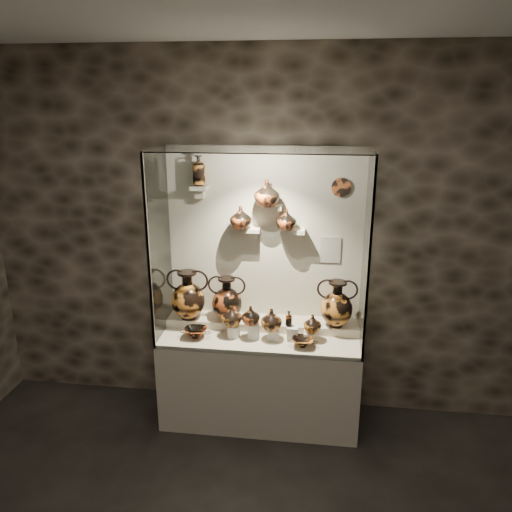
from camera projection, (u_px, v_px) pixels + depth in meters
The scene contains 36 objects.
wall_back at pixel (265, 239), 4.34m from camera, with size 5.00×0.02×3.20m, color black.
plinth at pixel (260, 379), 4.40m from camera, with size 1.70×0.60×0.80m, color #C2B69C.
front_tier at pixel (260, 337), 4.28m from camera, with size 1.68×0.58×0.03m, color beige.
rear_tier at pixel (262, 324), 4.43m from camera, with size 1.70×0.25×0.10m, color beige.
back_panel at pixel (265, 239), 4.34m from camera, with size 1.70×0.03×1.60m, color #C2B69C.
glass_front at pixel (256, 261), 3.76m from camera, with size 1.70×0.01×1.60m, color white.
glass_left at pixel (159, 246), 4.14m from camera, with size 0.01×0.60×1.60m, color white.
glass_right at pixel (367, 253), 3.94m from camera, with size 0.01×0.60×1.60m, color white.
glass_top at pixel (261, 150), 3.80m from camera, with size 1.70×0.60×0.01m, color white.
frame_post_left at pixel (149, 256), 3.87m from camera, with size 0.02×0.02×1.60m, color gray.
frame_post_right at pixel (369, 265), 3.67m from camera, with size 0.02×0.02×1.60m, color gray.
pedestal_a at pixel (234, 331), 4.24m from camera, with size 0.09×0.09×0.10m, color silver.
pedestal_b at pixel (254, 331), 4.21m from camera, with size 0.09×0.09×0.13m, color silver.
pedestal_c at pixel (274, 334), 4.20m from camera, with size 0.09×0.09×0.09m, color silver.
pedestal_d at pixel (293, 333), 4.18m from camera, with size 0.09×0.09×0.12m, color silver.
pedestal_e at pixel (309, 336), 4.16m from camera, with size 0.09×0.09×0.08m, color silver.
bracket_ul at pixel (199, 188), 4.20m from camera, with size 0.14×0.12×0.04m, color #C2B69C.
bracket_ca at pixel (252, 230), 4.25m from camera, with size 0.14×0.12×0.04m, color #C2B69C.
bracket_cb at pixel (276, 207), 4.17m from camera, with size 0.10×0.12×0.04m, color #C2B69C.
bracket_cc at pixel (297, 231), 4.20m from camera, with size 0.14×0.12×0.04m, color #C2B69C.
amphora_left at pixel (188, 295), 4.37m from camera, with size 0.36×0.36×0.44m, color #C57225, non-canonical shape.
amphora_mid at pixel (227, 299), 4.36m from camera, with size 0.32×0.32×0.40m, color #A6431D, non-canonical shape.
amphora_right at pixel (337, 304), 4.23m from camera, with size 0.33×0.33×0.41m, color #C57225, non-canonical shape.
jug_a at pixel (232, 315), 4.20m from camera, with size 0.18×0.18×0.19m, color #C57225.
jug_b at pixel (251, 315), 4.16m from camera, with size 0.15×0.15×0.16m, color #A6431D.
jug_c at pixel (271, 319), 4.15m from camera, with size 0.18×0.18×0.19m, color #C57225.
jug_e at pixel (313, 323), 4.14m from camera, with size 0.15×0.15×0.15m, color #C57225.
lekythos_small at pixel (289, 318), 4.15m from camera, with size 0.07×0.07×0.15m, color #A6431D, non-canonical shape.
kylix_left at pixel (195, 332), 4.22m from camera, with size 0.25×0.21×0.10m, color #A6431D, non-canonical shape.
kylix_right at pixel (303, 341), 4.07m from camera, with size 0.23×0.19×0.09m, color #C57225, non-canonical shape.
lekythos_tall at pixel (199, 169), 4.14m from camera, with size 0.12×0.12×0.29m, color #C57225, non-canonical shape.
ovoid_vase_a at pixel (241, 217), 4.19m from camera, with size 0.18×0.18×0.19m, color #A6431D.
ovoid_vase_b at pixel (267, 193), 4.08m from camera, with size 0.21×0.21×0.22m, color #A6431D.
ovoid_vase_c at pixel (286, 220), 4.15m from camera, with size 0.17×0.17×0.18m, color #A6431D.
wall_plate at pixel (341, 187), 4.09m from camera, with size 0.16×0.16×0.02m, color #AD4F22.
info_placard at pixel (331, 250), 4.27m from camera, with size 0.17×0.01×0.23m, color beige.
Camera 1 is at (0.46, -1.66, 2.77)m, focal length 35.00 mm.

